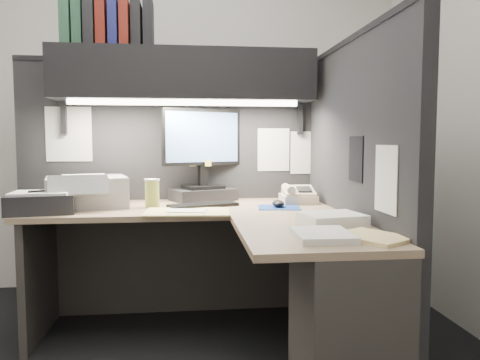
{
  "coord_description": "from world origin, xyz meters",
  "views": [
    {
      "loc": [
        0.13,
        -2.14,
        1.11
      ],
      "look_at": [
        0.43,
        0.51,
        0.88
      ],
      "focal_mm": 35.0,
      "sensor_mm": 36.0,
      "label": 1
    }
  ],
  "objects_px": {
    "printer": "(87,192)",
    "overhead_shelf": "(185,76)",
    "telephone": "(298,196)",
    "monitor": "(203,164)",
    "notebook_stack": "(42,203)",
    "keyboard": "(203,205)",
    "desk": "(250,282)",
    "coffee_cup": "(152,194)"
  },
  "relations": [
    {
      "from": "overhead_shelf",
      "to": "monitor",
      "type": "relative_size",
      "value": 2.68
    },
    {
      "from": "desk",
      "to": "printer",
      "type": "height_order",
      "value": "printer"
    },
    {
      "from": "keyboard",
      "to": "monitor",
      "type": "bearing_deg",
      "value": 65.38
    },
    {
      "from": "coffee_cup",
      "to": "overhead_shelf",
      "type": "bearing_deg",
      "value": 46.82
    },
    {
      "from": "keyboard",
      "to": "notebook_stack",
      "type": "xyz_separation_m",
      "value": [
        -0.85,
        -0.12,
        0.04
      ]
    },
    {
      "from": "telephone",
      "to": "printer",
      "type": "relative_size",
      "value": 0.49
    },
    {
      "from": "monitor",
      "to": "keyboard",
      "type": "distance_m",
      "value": 0.37
    },
    {
      "from": "coffee_cup",
      "to": "notebook_stack",
      "type": "relative_size",
      "value": 0.45
    },
    {
      "from": "printer",
      "to": "notebook_stack",
      "type": "relative_size",
      "value": 1.3
    },
    {
      "from": "desk",
      "to": "coffee_cup",
      "type": "distance_m",
      "value": 0.82
    },
    {
      "from": "overhead_shelf",
      "to": "notebook_stack",
      "type": "bearing_deg",
      "value": -155.37
    },
    {
      "from": "overhead_shelf",
      "to": "monitor",
      "type": "bearing_deg",
      "value": 31.56
    },
    {
      "from": "telephone",
      "to": "notebook_stack",
      "type": "relative_size",
      "value": 0.64
    },
    {
      "from": "monitor",
      "to": "notebook_stack",
      "type": "xyz_separation_m",
      "value": [
        -0.86,
        -0.41,
        -0.18
      ]
    },
    {
      "from": "monitor",
      "to": "printer",
      "type": "distance_m",
      "value": 0.72
    },
    {
      "from": "telephone",
      "to": "notebook_stack",
      "type": "distance_m",
      "value": 1.45
    },
    {
      "from": "keyboard",
      "to": "coffee_cup",
      "type": "relative_size",
      "value": 2.62
    },
    {
      "from": "coffee_cup",
      "to": "telephone",
      "type": "bearing_deg",
      "value": 5.61
    },
    {
      "from": "printer",
      "to": "overhead_shelf",
      "type": "bearing_deg",
      "value": 0.05
    },
    {
      "from": "overhead_shelf",
      "to": "printer",
      "type": "distance_m",
      "value": 0.9
    },
    {
      "from": "desk",
      "to": "keyboard",
      "type": "bearing_deg",
      "value": 110.97
    },
    {
      "from": "keyboard",
      "to": "telephone",
      "type": "height_order",
      "value": "telephone"
    },
    {
      "from": "telephone",
      "to": "desk",
      "type": "bearing_deg",
      "value": -120.03
    },
    {
      "from": "overhead_shelf",
      "to": "keyboard",
      "type": "xyz_separation_m",
      "value": [
        0.1,
        -0.23,
        -0.76
      ]
    },
    {
      "from": "monitor",
      "to": "keyboard",
      "type": "height_order",
      "value": "monitor"
    },
    {
      "from": "monitor",
      "to": "notebook_stack",
      "type": "bearing_deg",
      "value": -177.83
    },
    {
      "from": "printer",
      "to": "telephone",
      "type": "bearing_deg",
      "value": -12.99
    },
    {
      "from": "desk",
      "to": "monitor",
      "type": "xyz_separation_m",
      "value": [
        -0.19,
        0.82,
        0.52
      ]
    },
    {
      "from": "telephone",
      "to": "printer",
      "type": "bearing_deg",
      "value": -177.96
    },
    {
      "from": "desk",
      "to": "telephone",
      "type": "height_order",
      "value": "telephone"
    },
    {
      "from": "desk",
      "to": "monitor",
      "type": "distance_m",
      "value": 0.99
    },
    {
      "from": "keyboard",
      "to": "printer",
      "type": "xyz_separation_m",
      "value": [
        -0.66,
        0.08,
        0.08
      ]
    },
    {
      "from": "telephone",
      "to": "coffee_cup",
      "type": "bearing_deg",
      "value": -173.51
    },
    {
      "from": "coffee_cup",
      "to": "printer",
      "type": "relative_size",
      "value": 0.35
    },
    {
      "from": "desk",
      "to": "printer",
      "type": "relative_size",
      "value": 3.93
    },
    {
      "from": "keyboard",
      "to": "coffee_cup",
      "type": "xyz_separation_m",
      "value": [
        -0.29,
        0.02,
        0.07
      ]
    },
    {
      "from": "coffee_cup",
      "to": "printer",
      "type": "distance_m",
      "value": 0.38
    },
    {
      "from": "overhead_shelf",
      "to": "notebook_stack",
      "type": "height_order",
      "value": "overhead_shelf"
    },
    {
      "from": "overhead_shelf",
      "to": "telephone",
      "type": "bearing_deg",
      "value": -9.8
    },
    {
      "from": "monitor",
      "to": "coffee_cup",
      "type": "relative_size",
      "value": 3.81
    },
    {
      "from": "desk",
      "to": "printer",
      "type": "bearing_deg",
      "value": 144.82
    },
    {
      "from": "overhead_shelf",
      "to": "desk",
      "type": "bearing_deg",
      "value": -68.21
    }
  ]
}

